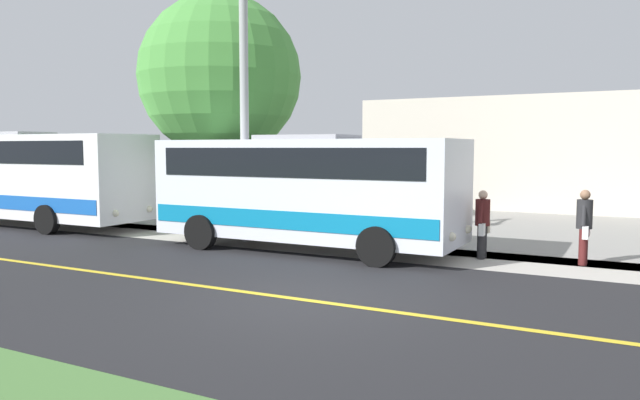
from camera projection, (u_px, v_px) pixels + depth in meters
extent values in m
plane|color=#477238|center=(306.00, 301.00, 10.34)|extent=(120.00, 120.00, 0.00)
cube|color=black|center=(306.00, 300.00, 10.34)|extent=(8.00, 100.00, 0.01)
cube|color=#B2ADA3|center=(408.00, 253.00, 14.93)|extent=(2.40, 100.00, 0.01)
cube|color=gray|center=(568.00, 227.00, 19.88)|extent=(14.00, 36.00, 0.01)
cube|color=gold|center=(306.00, 300.00, 10.34)|extent=(0.16, 100.00, 0.00)
cube|color=silver|center=(307.00, 188.00, 15.38)|extent=(2.49, 7.86, 2.46)
cube|color=#0C72A5|center=(307.00, 215.00, 15.44)|extent=(2.53, 7.70, 0.44)
cube|color=black|center=(307.00, 162.00, 15.32)|extent=(2.53, 7.07, 0.70)
cube|color=gray|center=(307.00, 137.00, 15.27)|extent=(1.50, 2.36, 0.12)
cylinder|color=black|center=(414.00, 232.00, 15.45)|extent=(0.25, 0.90, 0.90)
cylinder|color=black|center=(376.00, 247.00, 13.25)|extent=(0.25, 0.90, 0.90)
cylinder|color=black|center=(255.00, 222.00, 17.70)|extent=(0.25, 0.90, 0.90)
cylinder|color=black|center=(201.00, 232.00, 15.51)|extent=(0.25, 0.90, 0.90)
sphere|color=#F2EACC|center=(467.00, 229.00, 14.23)|extent=(0.20, 0.20, 0.20)
sphere|color=#F2EACC|center=(452.00, 237.00, 13.02)|extent=(0.20, 0.20, 0.20)
cube|color=white|center=(6.00, 175.00, 20.93)|extent=(2.52, 11.81, 2.67)
cube|color=blue|center=(7.00, 197.00, 21.00)|extent=(2.56, 11.57, 0.44)
cube|color=black|center=(5.00, 152.00, 20.86)|extent=(2.56, 10.63, 0.70)
cube|color=gray|center=(4.00, 134.00, 20.81)|extent=(1.51, 3.54, 0.12)
cylinder|color=black|center=(111.00, 212.00, 20.45)|extent=(0.25, 0.90, 0.90)
cylinder|color=black|center=(47.00, 219.00, 18.23)|extent=(0.25, 0.90, 0.90)
sphere|color=#F2EACC|center=(149.00, 209.00, 18.88)|extent=(0.20, 0.20, 0.20)
sphere|color=#F2EACC|center=(116.00, 213.00, 17.65)|extent=(0.20, 0.20, 0.20)
cylinder|color=#4C1919|center=(584.00, 246.00, 13.58)|extent=(0.18, 0.18, 0.82)
cylinder|color=#4C1919|center=(583.00, 247.00, 13.41)|extent=(0.18, 0.18, 0.82)
cylinder|color=#262628|center=(585.00, 214.00, 13.43)|extent=(0.34, 0.34, 0.65)
sphere|color=#8C664C|center=(585.00, 195.00, 13.40)|extent=(0.22, 0.22, 0.22)
cylinder|color=#262628|center=(585.00, 212.00, 13.59)|extent=(0.27, 0.10, 0.58)
cube|color=beige|center=(587.00, 230.00, 13.67)|extent=(0.20, 0.12, 0.28)
cylinder|color=#262628|center=(584.00, 213.00, 13.27)|extent=(0.27, 0.10, 0.58)
cube|color=white|center=(585.00, 233.00, 13.21)|extent=(0.20, 0.12, 0.28)
cylinder|color=#262628|center=(483.00, 241.00, 14.34)|extent=(0.18, 0.18, 0.78)
cylinder|color=#262628|center=(481.00, 243.00, 14.16)|extent=(0.18, 0.18, 0.78)
cylinder|color=#4C1919|center=(483.00, 212.00, 14.19)|extent=(0.34, 0.34, 0.62)
sphere|color=beige|center=(483.00, 195.00, 14.15)|extent=(0.21, 0.21, 0.21)
cylinder|color=#4C1919|center=(484.00, 210.00, 14.35)|extent=(0.27, 0.10, 0.56)
cube|color=beige|center=(487.00, 227.00, 14.43)|extent=(0.20, 0.12, 0.28)
cylinder|color=#4C1919|center=(481.00, 212.00, 14.03)|extent=(0.27, 0.10, 0.56)
cube|color=white|center=(482.00, 230.00, 13.97)|extent=(0.20, 0.12, 0.28)
cylinder|color=#9E9EA3|center=(244.00, 101.00, 16.61)|extent=(0.24, 0.24, 7.78)
cylinder|color=#4C3826|center=(222.00, 182.00, 20.15)|extent=(0.36, 0.36, 2.95)
sphere|color=#478C3D|center=(220.00, 76.00, 19.85)|extent=(5.32, 5.32, 5.32)
cube|color=beige|center=(640.00, 153.00, 26.68)|extent=(10.00, 22.41, 4.74)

